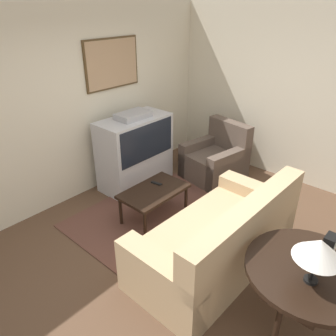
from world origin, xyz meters
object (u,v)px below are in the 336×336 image
at_px(couch, 219,241).
at_px(mantel_clock, 329,247).
at_px(table_lamp, 319,250).
at_px(tv, 135,151).
at_px(coffee_table, 154,193).
at_px(armchair, 216,161).
at_px(console_table, 309,275).

distance_m(couch, mantel_clock, 1.18).
relative_size(couch, table_lamp, 4.88).
height_order(tv, table_lamp, tv).
xyz_separation_m(coffee_table, mantel_clock, (-0.15, -2.21, 0.45)).
distance_m(couch, armchair, 2.08).
bearing_deg(mantel_clock, console_table, 168.34).
xyz_separation_m(armchair, table_lamp, (-2.03, -2.26, 0.74)).
xyz_separation_m(tv, mantel_clock, (-0.64, -3.10, 0.27)).
bearing_deg(coffee_table, armchair, 1.90).
relative_size(coffee_table, table_lamp, 2.18).
height_order(armchair, console_table, armchair).
distance_m(tv, table_lamp, 3.29).
relative_size(couch, coffee_table, 2.24).
height_order(armchair, coffee_table, armchair).
xyz_separation_m(couch, console_table, (-0.20, -1.02, 0.33)).
relative_size(armchair, console_table, 0.93).
xyz_separation_m(armchair, mantel_clock, (-1.68, -2.26, 0.54)).
bearing_deg(armchair, coffee_table, -78.39).
height_order(coffee_table, console_table, console_table).
distance_m(couch, table_lamp, 1.32).
xyz_separation_m(tv, couch, (-0.66, -2.04, -0.24)).
bearing_deg(mantel_clock, tv, 78.31).
xyz_separation_m(couch, armchair, (1.69, 1.20, -0.02)).
relative_size(tv, table_lamp, 2.93).
distance_m(coffee_table, console_table, 2.21).
bearing_deg(armchair, console_table, -30.83).
distance_m(tv, console_table, 3.17).
relative_size(console_table, mantel_clock, 4.52).
bearing_deg(table_lamp, console_table, 18.27).
relative_size(console_table, table_lamp, 2.59).
height_order(table_lamp, mantel_clock, table_lamp).
xyz_separation_m(tv, armchair, (1.04, -0.83, -0.27)).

